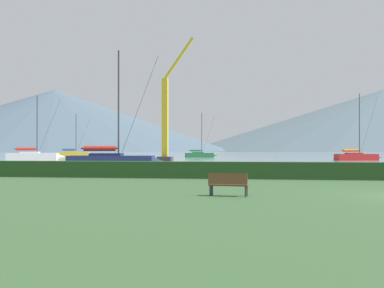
# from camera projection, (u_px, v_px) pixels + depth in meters

# --- Properties ---
(harbor_water) EXTENTS (320.00, 246.00, 0.00)m
(harbor_water) POSITION_uv_depth(u_px,v_px,m) (289.00, 155.00, 155.87)
(harbor_water) COLOR #8499A8
(harbor_water) RESTS_ON ground_plane
(hedge_line) EXTENTS (80.00, 1.20, 1.10)m
(hedge_line) POSITION_uv_depth(u_px,v_px,m) (364.00, 171.00, 31.39)
(hedge_line) COLOR #284C23
(hedge_line) RESTS_ON ground_plane
(sailboat_slip_0) EXTENTS (7.87, 3.99, 10.85)m
(sailboat_slip_0) POSITION_uv_depth(u_px,v_px,m) (357.00, 156.00, 81.51)
(sailboat_slip_0) COLOR red
(sailboat_slip_0) RESTS_ON harbor_water
(sailboat_slip_1) EXTENTS (9.47, 3.65, 11.30)m
(sailboat_slip_1) POSITION_uv_depth(u_px,v_px,m) (113.00, 161.00, 47.91)
(sailboat_slip_1) COLOR navy
(sailboat_slip_1) RESTS_ON harbor_water
(sailboat_slip_2) EXTENTS (8.10, 4.03, 9.67)m
(sailboat_slip_2) POSITION_uv_depth(u_px,v_px,m) (74.00, 154.00, 111.48)
(sailboat_slip_2) COLOR gold
(sailboat_slip_2) RESTS_ON harbor_water
(sailboat_slip_4) EXTENTS (7.23, 3.48, 9.67)m
(sailboat_slip_4) POSITION_uv_depth(u_px,v_px,m) (200.00, 155.00, 108.96)
(sailboat_slip_4) COLOR #236B38
(sailboat_slip_4) RESTS_ON harbor_water
(sailboat_slip_7) EXTENTS (9.03, 4.61, 10.28)m
(sailboat_slip_7) POSITION_uv_depth(u_px,v_px,m) (34.00, 156.00, 79.11)
(sailboat_slip_7) COLOR white
(sailboat_slip_7) RESTS_ON harbor_water
(park_bench_near_path) EXTENTS (1.67, 0.65, 0.95)m
(park_bench_near_path) POSITION_uv_depth(u_px,v_px,m) (228.00, 183.00, 20.67)
(park_bench_near_path) COLOR brown
(park_bench_near_path) RESTS_ON ground_plane
(dock_crane) EXTENTS (5.09, 2.00, 17.39)m
(dock_crane) POSITION_uv_depth(u_px,v_px,m) (166.00, 125.00, 70.12)
(dock_crane) COLOR #333338
(dock_crane) RESTS_ON ground_plane
(distant_hill_east_ridge) EXTENTS (257.99, 257.99, 44.67)m
(distant_hill_east_ridge) POSITION_uv_depth(u_px,v_px,m) (54.00, 120.00, 366.83)
(distant_hill_east_ridge) COLOR #4C6070
(distant_hill_east_ridge) RESTS_ON ground_plane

